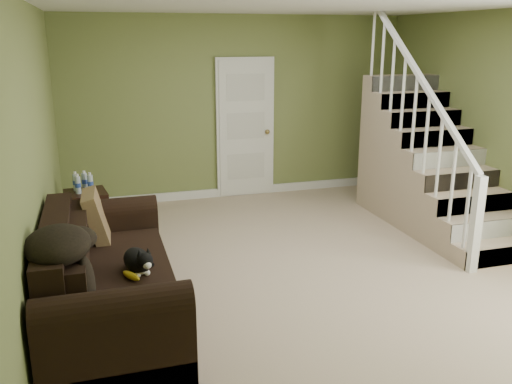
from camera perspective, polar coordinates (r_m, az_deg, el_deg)
floor at (r=5.73m, az=5.26°, el=-7.67°), size 5.00×5.50×0.01m
ceiling at (r=5.25m, az=6.02°, el=19.27°), size 5.00×5.50×0.01m
wall_back at (r=7.92m, az=-1.93°, el=8.82°), size 5.00×0.04×2.60m
wall_front at (r=3.06m, az=25.31°, el=-4.61°), size 5.00×0.04×2.60m
wall_left at (r=4.98m, az=-22.15°, el=3.30°), size 0.04×5.50×2.60m
baseboard_back at (r=8.14m, az=-1.80°, el=0.11°), size 5.00×0.04×0.12m
baseboard_left at (r=5.37m, az=-20.43°, el=-9.68°), size 0.04×5.50×0.12m
baseboard_right at (r=6.96m, az=24.58°, el=-4.22°), size 0.04×5.50×0.12m
door at (r=7.95m, az=-1.13°, el=6.71°), size 0.86×0.12×2.02m
staircase at (r=7.25m, az=17.33°, el=2.10°), size 1.00×2.51×2.82m
sofa at (r=4.64m, az=-15.61°, el=-9.46°), size 0.99×2.30×0.91m
side_table at (r=6.71m, az=-17.34°, el=-2.11°), size 0.52×0.52×0.78m
cat at (r=4.41m, az=-12.35°, el=-7.12°), size 0.31×0.52×0.25m
banana at (r=4.33m, az=-13.01°, el=-8.59°), size 0.16×0.21×0.06m
throw_pillow at (r=5.21m, az=-16.43°, el=-2.58°), size 0.25×0.49×0.50m
throw_blanket at (r=3.92m, az=-20.16°, el=-5.24°), size 0.56×0.66×0.24m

